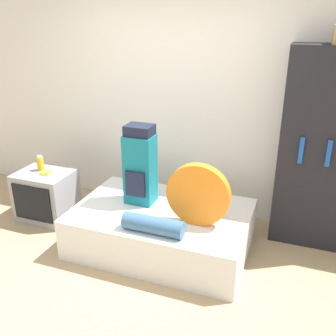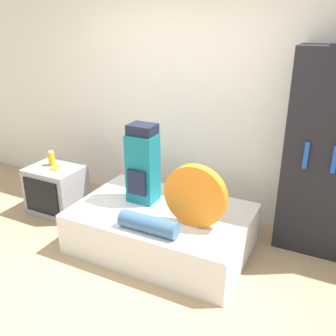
{
  "view_description": "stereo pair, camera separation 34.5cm",
  "coord_description": "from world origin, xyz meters",
  "px_view_note": "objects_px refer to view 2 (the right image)",
  "views": [
    {
      "loc": [
        1.29,
        -2.18,
        2.17
      ],
      "look_at": [
        0.18,
        0.82,
        0.87
      ],
      "focal_mm": 40.0,
      "sensor_mm": 36.0,
      "label": 1
    },
    {
      "loc": [
        1.61,
        -2.04,
        2.17
      ],
      "look_at": [
        0.18,
        0.82,
        0.87
      ],
      "focal_mm": 40.0,
      "sensor_mm": 36.0,
      "label": 2
    }
  ],
  "objects_px": {
    "sleeping_roll": "(148,224)",
    "bookshelf": "(335,158)",
    "backpack": "(143,165)",
    "canister": "(52,159)",
    "television": "(57,190)",
    "tent_bag": "(195,196)"
  },
  "relations": [
    {
      "from": "television",
      "to": "canister",
      "type": "bearing_deg",
      "value": 144.75
    },
    {
      "from": "tent_bag",
      "to": "canister",
      "type": "distance_m",
      "value": 1.92
    },
    {
      "from": "backpack",
      "to": "television",
      "type": "relative_size",
      "value": 1.33
    },
    {
      "from": "sleeping_roll",
      "to": "television",
      "type": "bearing_deg",
      "value": 161.64
    },
    {
      "from": "backpack",
      "to": "bookshelf",
      "type": "bearing_deg",
      "value": 18.79
    },
    {
      "from": "tent_bag",
      "to": "sleeping_roll",
      "type": "height_order",
      "value": "tent_bag"
    },
    {
      "from": "backpack",
      "to": "sleeping_roll",
      "type": "height_order",
      "value": "backpack"
    },
    {
      "from": "television",
      "to": "canister",
      "type": "distance_m",
      "value": 0.37
    },
    {
      "from": "tent_bag",
      "to": "sleeping_roll",
      "type": "distance_m",
      "value": 0.48
    },
    {
      "from": "television",
      "to": "bookshelf",
      "type": "relative_size",
      "value": 0.31
    },
    {
      "from": "sleeping_roll",
      "to": "bookshelf",
      "type": "distance_m",
      "value": 1.8
    },
    {
      "from": "television",
      "to": "bookshelf",
      "type": "bearing_deg",
      "value": 11.39
    },
    {
      "from": "tent_bag",
      "to": "canister",
      "type": "xyz_separation_m",
      "value": [
        -1.9,
        0.26,
        -0.06
      ]
    },
    {
      "from": "backpack",
      "to": "tent_bag",
      "type": "height_order",
      "value": "backpack"
    },
    {
      "from": "backpack",
      "to": "sleeping_roll",
      "type": "relative_size",
      "value": 1.46
    },
    {
      "from": "bookshelf",
      "to": "television",
      "type": "bearing_deg",
      "value": -168.61
    },
    {
      "from": "bookshelf",
      "to": "canister",
      "type": "bearing_deg",
      "value": -169.76
    },
    {
      "from": "tent_bag",
      "to": "television",
      "type": "relative_size",
      "value": 0.96
    },
    {
      "from": "backpack",
      "to": "bookshelf",
      "type": "height_order",
      "value": "bookshelf"
    },
    {
      "from": "backpack",
      "to": "tent_bag",
      "type": "xyz_separation_m",
      "value": [
        0.66,
        -0.22,
        -0.1
      ]
    },
    {
      "from": "backpack",
      "to": "canister",
      "type": "xyz_separation_m",
      "value": [
        -1.25,
        0.05,
        -0.16
      ]
    },
    {
      "from": "backpack",
      "to": "tent_bag",
      "type": "bearing_deg",
      "value": -18.25
    }
  ]
}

